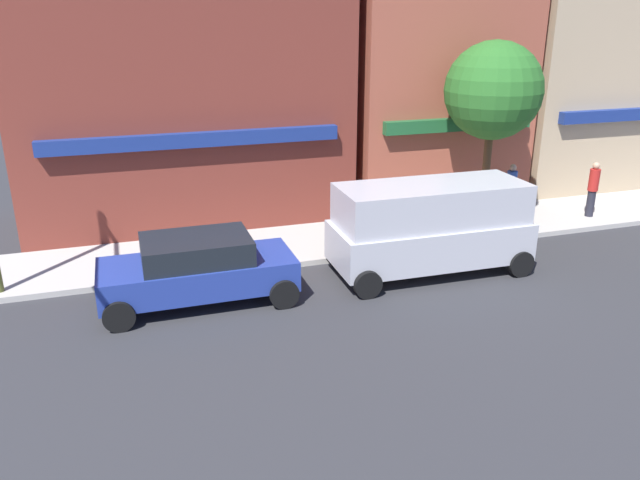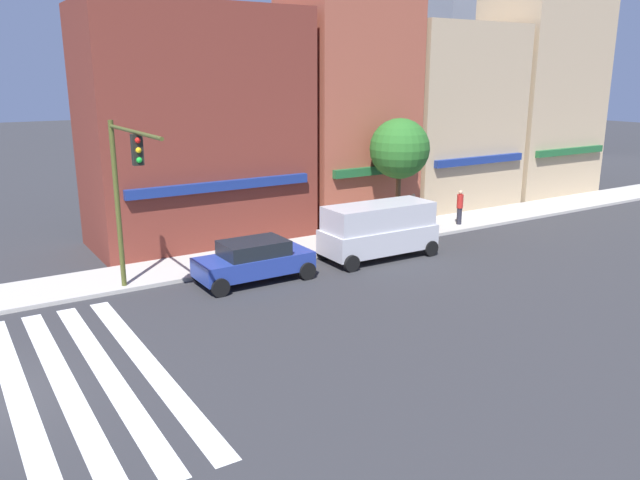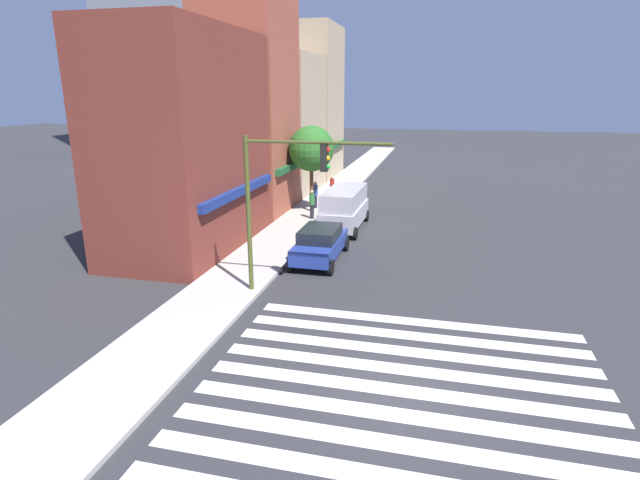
# 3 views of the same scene
# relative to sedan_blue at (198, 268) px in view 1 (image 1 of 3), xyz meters

# --- Properties ---
(storefront_row) EXTENTS (31.86, 5.30, 13.35)m
(storefront_row) POSITION_rel_sedan_blue_xyz_m (12.17, 6.80, 5.09)
(storefront_row) COLOR maroon
(storefront_row) RESTS_ON ground_plane
(sedan_blue) EXTENTS (4.40, 2.02, 1.59)m
(sedan_blue) POSITION_rel_sedan_blue_xyz_m (0.00, 0.00, 0.00)
(sedan_blue) COLOR navy
(sedan_blue) RESTS_ON ground_plane
(van_silver) EXTENTS (5.03, 2.22, 2.34)m
(van_silver) POSITION_rel_sedan_blue_xyz_m (5.89, -0.00, 0.44)
(van_silver) COLOR #B7B7BC
(van_silver) RESTS_ON ground_plane
(pedestrian_green_top) EXTENTS (0.32, 0.32, 1.77)m
(pedestrian_green_top) POSITION_rel_sedan_blue_xyz_m (7.23, 2.27, 0.23)
(pedestrian_green_top) COLOR #23232D
(pedestrian_green_top) RESTS_ON sidewalk_left
(pedestrian_blue_shirt) EXTENTS (0.32, 0.32, 1.77)m
(pedestrian_blue_shirt) POSITION_rel_sedan_blue_xyz_m (10.16, 2.79, 0.23)
(pedestrian_blue_shirt) COLOR #23232D
(pedestrian_blue_shirt) RESTS_ON sidewalk_left
(pedestrian_red_jacket) EXTENTS (0.32, 0.32, 1.77)m
(pedestrian_red_jacket) POSITION_rel_sedan_blue_xyz_m (12.81, 2.22, 0.23)
(pedestrian_red_jacket) COLOR #23232D
(pedestrian_red_jacket) RESTS_ON sidewalk_left
(street_tree) EXTENTS (2.88, 2.88, 5.48)m
(street_tree) POSITION_rel_sedan_blue_xyz_m (9.20, 2.80, 3.33)
(street_tree) COLOR brown
(street_tree) RESTS_ON sidewalk_left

